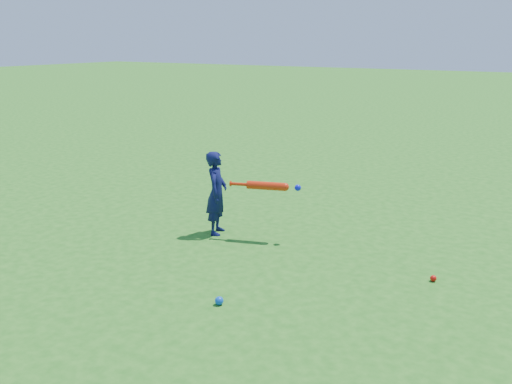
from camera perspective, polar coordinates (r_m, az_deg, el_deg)
ground at (r=7.22m, az=-11.57°, el=-4.30°), size 80.00×80.00×0.00m
child at (r=7.04m, az=-3.96°, el=-0.10°), size 0.37×0.44×1.04m
ground_ball_red at (r=6.05m, az=17.31°, el=-8.24°), size 0.06×0.06×0.06m
ground_ball_blue at (r=5.32m, az=-3.70°, el=-10.80°), size 0.08×0.08×0.08m
bat_swing at (r=6.77m, az=1.33°, el=0.60°), size 0.84×0.32×0.10m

